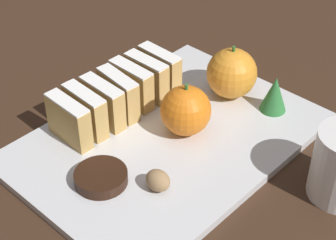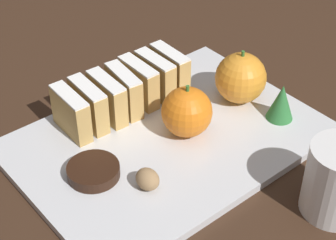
{
  "view_description": "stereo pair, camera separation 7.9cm",
  "coord_description": "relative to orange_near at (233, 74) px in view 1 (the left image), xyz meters",
  "views": [
    {
      "loc": [
        0.43,
        -0.46,
        0.53
      ],
      "look_at": [
        0.0,
        0.0,
        0.04
      ],
      "focal_mm": 60.0,
      "sensor_mm": 36.0,
      "label": 1
    },
    {
      "loc": [
        0.48,
        -0.4,
        0.53
      ],
      "look_at": [
        0.0,
        0.0,
        0.04
      ],
      "focal_mm": 60.0,
      "sensor_mm": 36.0,
      "label": 2
    }
  ],
  "objects": [
    {
      "name": "serving_platter",
      "position": [
        -0.0,
        -0.15,
        -0.05
      ],
      "size": [
        0.31,
        0.43,
        0.01
      ],
      "color": "silver",
      "rests_on": "ground_plane"
    },
    {
      "name": "stollen_slice_fifth",
      "position": [
        -0.1,
        -0.12,
        -0.01
      ],
      "size": [
        0.08,
        0.02,
        0.07
      ],
      "color": "tan",
      "rests_on": "serving_platter"
    },
    {
      "name": "stollen_slice_back",
      "position": [
        -0.1,
        -0.06,
        -0.01
      ],
      "size": [
        0.08,
        0.02,
        0.07
      ],
      "color": "tan",
      "rests_on": "serving_platter"
    },
    {
      "name": "chocolate_cookie",
      "position": [
        -0.0,
        -0.27,
        -0.03
      ],
      "size": [
        0.07,
        0.07,
        0.02
      ],
      "color": "black",
      "rests_on": "serving_platter"
    },
    {
      "name": "stollen_slice_sixth",
      "position": [
        -0.1,
        -0.09,
        -0.01
      ],
      "size": [
        0.08,
        0.02,
        0.07
      ],
      "color": "tan",
      "rests_on": "serving_platter"
    },
    {
      "name": "ground_plane",
      "position": [
        -0.0,
        -0.15,
        -0.05
      ],
      "size": [
        6.0,
        6.0,
        0.0
      ],
      "primitive_type": "plane",
      "color": "#382316"
    },
    {
      "name": "orange_near",
      "position": [
        0.0,
        0.0,
        0.0
      ],
      "size": [
        0.08,
        0.08,
        0.09
      ],
      "color": "orange",
      "rests_on": "serving_platter"
    },
    {
      "name": "stollen_slice_second",
      "position": [
        -0.1,
        -0.21,
        -0.01
      ],
      "size": [
        0.08,
        0.03,
        0.07
      ],
      "color": "tan",
      "rests_on": "serving_platter"
    },
    {
      "name": "stollen_slice_fourth",
      "position": [
        -0.1,
        -0.15,
        -0.01
      ],
      "size": [
        0.08,
        0.03,
        0.07
      ],
      "color": "tan",
      "rests_on": "serving_platter"
    },
    {
      "name": "stollen_slice_front",
      "position": [
        -0.1,
        -0.24,
        -0.01
      ],
      "size": [
        0.08,
        0.03,
        0.07
      ],
      "color": "tan",
      "rests_on": "serving_platter"
    },
    {
      "name": "stollen_slice_third",
      "position": [
        -0.1,
        -0.18,
        -0.01
      ],
      "size": [
        0.08,
        0.03,
        0.07
      ],
      "color": "tan",
      "rests_on": "serving_platter"
    },
    {
      "name": "evergreen_sprig",
      "position": [
        0.07,
        0.01,
        -0.01
      ],
      "size": [
        0.04,
        0.04,
        0.06
      ],
      "color": "#2D7538",
      "rests_on": "serving_platter"
    },
    {
      "name": "walnut",
      "position": [
        0.06,
        -0.23,
        -0.03
      ],
      "size": [
        0.03,
        0.03,
        0.03
      ],
      "color": "#9E7A51",
      "rests_on": "serving_platter"
    },
    {
      "name": "orange_far",
      "position": [
        0.01,
        -0.12,
        -0.0
      ],
      "size": [
        0.07,
        0.07,
        0.08
      ],
      "color": "orange",
      "rests_on": "serving_platter"
    }
  ]
}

